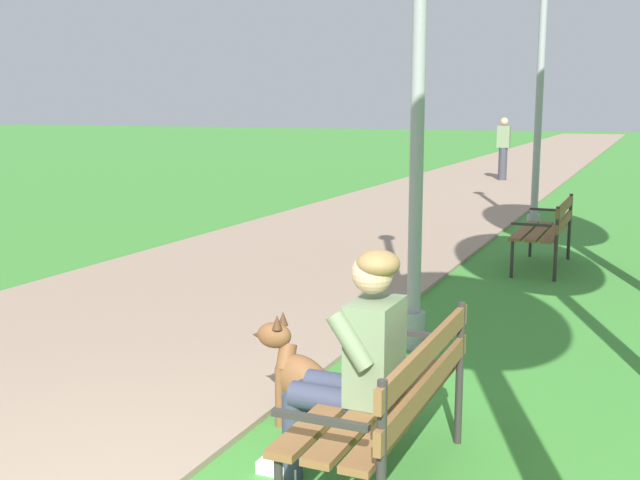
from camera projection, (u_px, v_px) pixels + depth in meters
paved_path at (521, 164)px, 25.72m from camera, size 4.07×60.00×0.04m
park_bench_near at (392, 395)px, 3.91m from camera, size 0.55×1.50×0.85m
park_bench_mid at (548, 227)px, 9.33m from camera, size 0.55×1.50×0.85m
person_seated_on_near_bench at (355, 357)px, 3.97m from camera, size 0.74×0.49×1.25m
dog_brown at (310, 387)px, 4.73m from camera, size 0.83×0.30×0.71m
lamp_post_near at (418, 82)px, 5.98m from camera, size 0.24×0.24×4.12m
lamp_post_mid at (540, 89)px, 11.61m from camera, size 0.24×0.24×4.25m
pedestrian_distant at (503, 149)px, 20.03m from camera, size 0.32×0.22×1.65m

